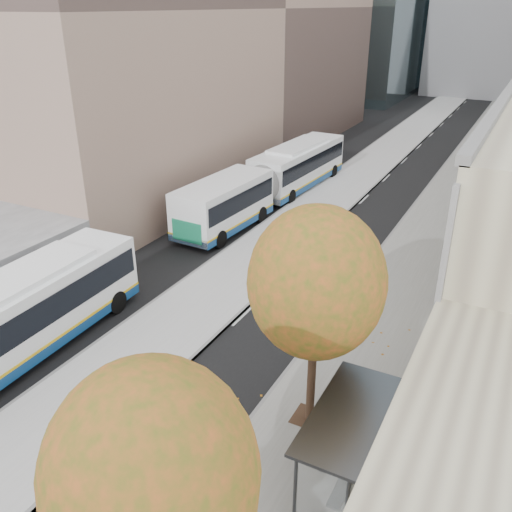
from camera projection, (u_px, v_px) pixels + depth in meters
The scene contains 8 objects.
bus_platform at pixel (330, 198), 39.19m from camera, with size 4.25×150.00×0.15m, color #A8A8A8.
sidewalk at pixel (444, 216), 35.85m from camera, with size 4.75×150.00×0.08m, color gray.
building_midrise at pixel (159, 8), 46.56m from camera, with size 24.00×46.00×25.00m, color gray.
bus_shelter at pixel (354, 428), 14.98m from camera, with size 1.90×4.40×2.53m.
tree_b at pixel (152, 476), 9.86m from camera, with size 4.00×4.00×6.97m.
tree_c at pixel (316, 283), 16.19m from camera, with size 4.20×4.20×7.28m.
bus_far at pixel (271, 180), 37.59m from camera, with size 3.88×19.21×3.18m.
distant_car at pixel (318, 162), 45.67m from camera, with size 1.72×4.26×1.45m, color silver.
Camera 1 is at (8.63, -0.54, 12.84)m, focal length 38.00 mm.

